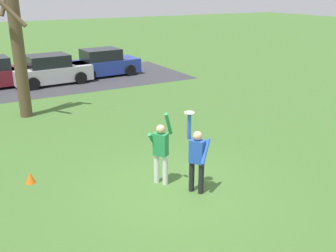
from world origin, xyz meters
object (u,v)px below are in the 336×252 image
at_px(person_defender, 161,149).
at_px(parked_car_blue, 103,63).
at_px(person_catcher, 197,157).
at_px(parked_car_silver, 51,71).
at_px(field_cone_orange, 30,177).
at_px(bare_tree_tall, 17,38).
at_px(frisbee_disc, 189,113).

distance_m(person_defender, parked_car_blue, 14.14).
height_order(person_catcher, parked_car_silver, person_catcher).
xyz_separation_m(person_catcher, person_defender, (-0.55, 0.86, -0.00)).
height_order(parked_car_blue, field_cone_orange, parked_car_blue).
relative_size(person_catcher, bare_tree_tall, 0.32).
xyz_separation_m(person_catcher, parked_car_blue, (3.02, 14.54, -0.25)).
height_order(frisbee_disc, parked_car_silver, frisbee_disc).
distance_m(parked_car_silver, field_cone_orange, 11.86).
height_order(person_catcher, person_defender, person_catcher).
bearing_deg(parked_car_blue, person_defender, -107.85).
relative_size(parked_car_blue, bare_tree_tall, 0.64).
xyz_separation_m(person_defender, parked_car_silver, (0.35, 13.09, -0.25)).
relative_size(person_catcher, person_defender, 1.02).
distance_m(person_catcher, field_cone_orange, 4.49).
xyz_separation_m(parked_car_blue, field_cone_orange, (-6.60, -11.95, -0.57)).
bearing_deg(parked_car_silver, bare_tree_tall, -117.17).
bearing_deg(bare_tree_tall, person_catcher, -73.55).
bearing_deg(person_defender, frisbee_disc, 0.00).
xyz_separation_m(frisbee_disc, parked_car_silver, (-0.08, 13.76, -1.37)).
bearing_deg(parked_car_silver, frisbee_disc, -92.90).
distance_m(bare_tree_tall, field_cone_orange, 6.83).
bearing_deg(parked_car_blue, person_catcher, -104.95).
bearing_deg(frisbee_disc, parked_car_silver, 90.33).
bearing_deg(parked_car_blue, bare_tree_tall, -136.62).
relative_size(frisbee_disc, field_cone_orange, 0.76).
distance_m(person_catcher, parked_car_silver, 13.95).
bearing_deg(frisbee_disc, parked_car_blue, 77.66).
bearing_deg(person_defender, parked_car_silver, 145.74).
xyz_separation_m(parked_car_silver, field_cone_orange, (-3.38, -11.36, -0.57)).
relative_size(frisbee_disc, bare_tree_tall, 0.04).
height_order(parked_car_silver, bare_tree_tall, bare_tree_tall).
distance_m(frisbee_disc, parked_car_blue, 14.76).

